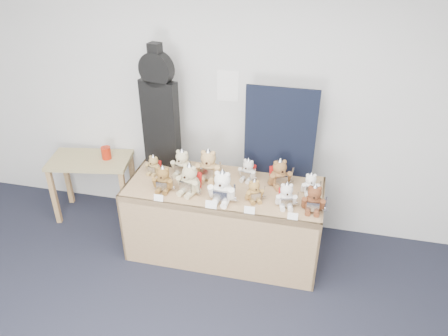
% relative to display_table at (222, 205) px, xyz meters
% --- Properties ---
extents(room_shell, '(6.00, 6.00, 6.00)m').
position_rel_display_table_xyz_m(room_shell, '(-0.10, 0.65, 0.91)').
color(room_shell, silver).
rests_on(room_shell, floor).
extents(display_table, '(1.81, 0.76, 0.75)m').
position_rel_display_table_xyz_m(display_table, '(0.00, 0.00, 0.00)').
color(display_table, '#95724C').
rests_on(display_table, floor).
extents(side_table, '(0.90, 0.60, 0.69)m').
position_rel_display_table_xyz_m(side_table, '(-1.52, 0.36, -0.02)').
color(side_table, '#927A4E').
rests_on(side_table, floor).
extents(guitar_case, '(0.38, 0.18, 1.20)m').
position_rel_display_table_xyz_m(guitar_case, '(-0.69, 0.36, 0.75)').
color(guitar_case, black).
rests_on(guitar_case, display_table).
extents(navy_board, '(0.65, 0.03, 0.87)m').
position_rel_display_table_xyz_m(navy_board, '(0.44, 0.41, 0.60)').
color(navy_board, black).
rests_on(navy_board, display_table).
extents(red_cup, '(0.10, 0.10, 0.13)m').
position_rel_display_table_xyz_m(red_cup, '(-1.34, 0.41, 0.17)').
color(red_cup, '#AC200B').
rests_on(red_cup, side_table).
extents(teddy_front_far_left, '(0.22, 0.18, 0.27)m').
position_rel_display_table_xyz_m(teddy_front_far_left, '(-0.52, -0.10, 0.27)').
color(teddy_front_far_left, brown).
rests_on(teddy_front_far_left, display_table).
extents(teddy_front_left, '(0.26, 0.24, 0.32)m').
position_rel_display_table_xyz_m(teddy_front_left, '(-0.28, -0.09, 0.29)').
color(teddy_front_left, tan).
rests_on(teddy_front_left, display_table).
extents(teddy_front_centre, '(0.27, 0.22, 0.33)m').
position_rel_display_table_xyz_m(teddy_front_centre, '(0.03, -0.15, 0.29)').
color(teddy_front_centre, white).
rests_on(teddy_front_centre, display_table).
extents(teddy_front_right, '(0.19, 0.18, 0.23)m').
position_rel_display_table_xyz_m(teddy_front_right, '(0.30, -0.08, 0.25)').
color(teddy_front_right, olive).
rests_on(teddy_front_right, display_table).
extents(teddy_front_far_right, '(0.21, 0.19, 0.25)m').
position_rel_display_table_xyz_m(teddy_front_far_right, '(0.58, -0.10, 0.26)').
color(teddy_front_far_right, silver).
rests_on(teddy_front_far_right, display_table).
extents(teddy_front_end, '(0.22, 0.18, 0.27)m').
position_rel_display_table_xyz_m(teddy_front_end, '(0.81, -0.12, 0.27)').
color(teddy_front_end, brown).
rests_on(teddy_front_end, display_table).
extents(teddy_back_left, '(0.24, 0.20, 0.29)m').
position_rel_display_table_xyz_m(teddy_back_left, '(-0.44, 0.20, 0.28)').
color(teddy_back_left, beige).
rests_on(teddy_back_left, display_table).
extents(teddy_back_centre_left, '(0.27, 0.22, 0.33)m').
position_rel_display_table_xyz_m(teddy_back_centre_left, '(-0.18, 0.18, 0.29)').
color(teddy_back_centre_left, tan).
rests_on(teddy_back_centre_left, display_table).
extents(teddy_back_centre_right, '(0.19, 0.18, 0.24)m').
position_rel_display_table_xyz_m(teddy_back_centre_right, '(0.19, 0.25, 0.26)').
color(teddy_back_centre_right, beige).
rests_on(teddy_back_centre_right, display_table).
extents(teddy_back_right, '(0.25, 0.24, 0.30)m').
position_rel_display_table_xyz_m(teddy_back_right, '(0.49, 0.21, 0.28)').
color(teddy_back_right, olive).
rests_on(teddy_back_right, display_table).
extents(teddy_back_end, '(0.19, 0.16, 0.23)m').
position_rel_display_table_xyz_m(teddy_back_end, '(0.77, 0.14, 0.25)').
color(teddy_back_end, white).
rests_on(teddy_back_end, display_table).
extents(teddy_back_far_left, '(0.17, 0.16, 0.21)m').
position_rel_display_table_xyz_m(teddy_back_far_left, '(-0.71, 0.15, 0.25)').
color(teddy_back_far_left, '#9D7F49').
rests_on(teddy_back_far_left, display_table).
extents(entry_card_a, '(0.09, 0.02, 0.06)m').
position_rel_display_table_xyz_m(entry_card_a, '(-0.50, -0.29, 0.19)').
color(entry_card_a, white).
rests_on(entry_card_a, display_table).
extents(entry_card_b, '(0.10, 0.02, 0.07)m').
position_rel_display_table_xyz_m(entry_card_b, '(-0.03, -0.29, 0.20)').
color(entry_card_b, white).
rests_on(entry_card_b, display_table).
extents(entry_card_c, '(0.09, 0.02, 0.06)m').
position_rel_display_table_xyz_m(entry_card_c, '(0.30, -0.29, 0.20)').
color(entry_card_c, white).
rests_on(entry_card_c, display_table).
extents(entry_card_d, '(0.08, 0.02, 0.06)m').
position_rel_display_table_xyz_m(entry_card_d, '(0.66, -0.29, 0.19)').
color(entry_card_d, white).
rests_on(entry_card_d, display_table).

